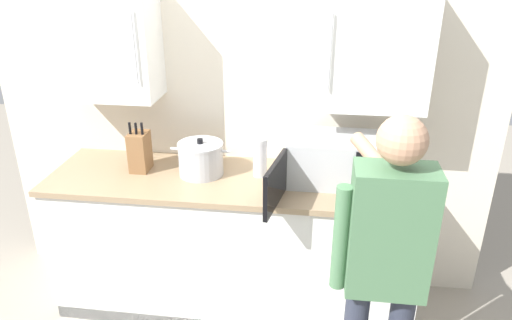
# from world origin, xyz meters

# --- Properties ---
(back_wall_tiled) EXTENTS (3.31, 0.44, 2.79)m
(back_wall_tiled) POSITION_xyz_m (0.00, 1.21, 1.47)
(back_wall_tiled) COLOR beige
(back_wall_tiled) RESTS_ON ground_plane
(counter_unit) EXTENTS (2.29, 0.68, 0.94)m
(counter_unit) POSITION_xyz_m (0.00, 0.88, 0.47)
(counter_unit) COLOR white
(counter_unit) RESTS_ON ground_plane
(microwave_oven) EXTENTS (0.62, 0.74, 0.28)m
(microwave_oven) POSITION_xyz_m (0.57, 0.91, 1.08)
(microwave_oven) COLOR #B7BABF
(microwave_oven) RESTS_ON counter_unit
(knife_block) EXTENTS (0.11, 0.15, 0.32)m
(knife_block) POSITION_xyz_m (-0.60, 0.92, 1.07)
(knife_block) COLOR brown
(knife_block) RESTS_ON counter_unit
(thermos_flask) EXTENTS (0.09, 0.09, 0.25)m
(thermos_flask) POSITION_xyz_m (0.16, 0.93, 1.06)
(thermos_flask) COLOR #B7BABF
(thermos_flask) RESTS_ON counter_unit
(stock_pot) EXTENTS (0.37, 0.28, 0.23)m
(stock_pot) POSITION_xyz_m (-0.20, 0.91, 1.04)
(stock_pot) COLOR #B7BABF
(stock_pot) RESTS_ON counter_unit
(person_figure) EXTENTS (0.44, 0.61, 1.66)m
(person_figure) POSITION_xyz_m (0.81, 0.06, 0.99)
(person_figure) COLOR #282D3D
(person_figure) RESTS_ON ground_plane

